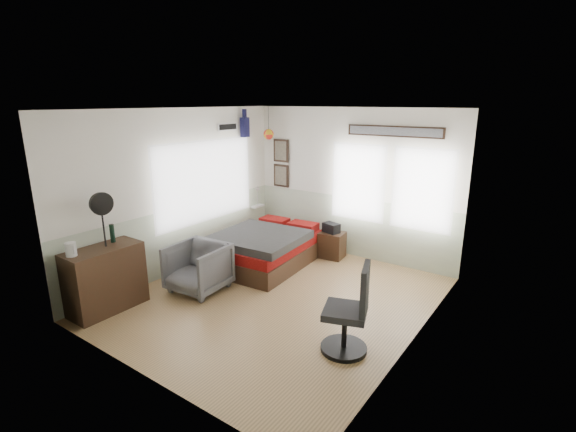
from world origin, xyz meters
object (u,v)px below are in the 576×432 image
at_px(bed, 266,248).
at_px(nightstand, 331,245).
at_px(dresser, 106,279).
at_px(armchair, 198,268).
at_px(task_chair, 350,317).

relative_size(bed, nightstand, 4.20).
distance_m(bed, dresser, 2.69).
bearing_deg(nightstand, bed, -135.71).
height_order(bed, nightstand, bed).
distance_m(dresser, armchair, 1.29).
bearing_deg(task_chair, armchair, 157.94).
height_order(dresser, armchair, dresser).
xyz_separation_m(dresser, armchair, (0.59, 1.14, -0.08)).
xyz_separation_m(nightstand, task_chair, (1.67, -2.52, 0.20)).
distance_m(dresser, task_chair, 3.37).
relative_size(armchair, task_chair, 0.75).
distance_m(dresser, nightstand, 3.86).
distance_m(bed, nightstand, 1.23).
bearing_deg(nightstand, dresser, -120.47).
bearing_deg(dresser, bed, 73.38).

